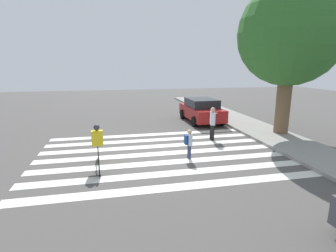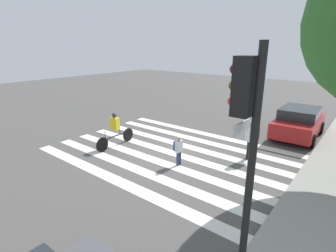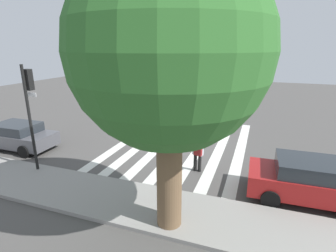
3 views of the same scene
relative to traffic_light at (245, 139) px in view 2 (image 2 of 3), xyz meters
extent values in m
plane|color=#4C4947|center=(-4.97, -5.29, -3.23)|extent=(60.00, 60.00, 0.00)
cube|color=gray|center=(-4.97, 0.96, -3.16)|extent=(36.00, 2.50, 0.14)
cube|color=silver|center=(-8.14, -5.29, -3.23)|extent=(0.51, 10.00, 0.01)
cube|color=silver|center=(-7.08, -5.29, -3.23)|extent=(0.51, 10.00, 0.01)
cube|color=silver|center=(-6.03, -5.29, -3.23)|extent=(0.51, 10.00, 0.01)
cube|color=silver|center=(-4.97, -5.29, -3.23)|extent=(0.51, 10.00, 0.01)
cube|color=silver|center=(-3.91, -5.29, -3.23)|extent=(0.51, 10.00, 0.01)
cube|color=silver|center=(-2.86, -5.29, -3.23)|extent=(0.51, 10.00, 0.01)
cube|color=silver|center=(-1.80, -5.29, -3.23)|extent=(0.51, 10.00, 0.01)
cylinder|color=black|center=(0.00, 0.13, -0.92)|extent=(0.12, 0.12, 4.61)
cube|color=black|center=(0.00, -0.08, 0.76)|extent=(0.32, 0.26, 0.84)
cube|color=silver|center=(0.00, -0.08, 0.16)|extent=(0.60, 0.02, 0.16)
sphere|color=#590F0F|center=(0.00, -0.24, 0.99)|extent=(0.15, 0.15, 0.15)
sphere|color=#59470F|center=(0.00, -0.24, 0.76)|extent=(0.15, 0.15, 0.15)
sphere|color=red|center=(0.00, -0.24, 0.53)|extent=(0.15, 0.15, 0.15)
cylinder|color=black|center=(-6.66, -2.31, -2.84)|extent=(0.15, 0.15, 0.78)
cylinder|color=black|center=(-6.46, -2.31, -2.84)|extent=(0.15, 0.15, 0.78)
cube|color=silver|center=(-6.56, -2.31, -2.14)|extent=(0.49, 0.31, 0.62)
sphere|color=tan|center=(-6.56, -2.31, -1.71)|extent=(0.24, 0.24, 0.24)
cube|color=maroon|center=(-6.60, -2.13, -2.14)|extent=(0.37, 0.24, 0.52)
cylinder|color=navy|center=(-4.24, -4.21, -2.95)|extent=(0.11, 0.11, 0.57)
cylinder|color=navy|center=(-4.09, -4.21, -2.95)|extent=(0.11, 0.11, 0.57)
cube|color=silver|center=(-4.17, -4.21, -2.44)|extent=(0.33, 0.15, 0.45)
sphere|color=tan|center=(-4.17, -4.21, -2.12)|extent=(0.18, 0.18, 0.18)
cube|color=navy|center=(-4.17, -4.35, -2.44)|extent=(0.25, 0.12, 0.38)
cylinder|color=black|center=(-3.15, -7.67, -2.90)|extent=(0.66, 0.08, 0.66)
cylinder|color=black|center=(-4.80, -7.78, -2.90)|extent=(0.66, 0.08, 0.66)
cube|color=black|center=(-3.97, -7.73, -2.72)|extent=(1.41, 0.12, 0.04)
cylinder|color=black|center=(-4.26, -7.74, -2.56)|extent=(0.03, 0.03, 0.32)
cylinder|color=black|center=(-3.35, -7.69, -2.52)|extent=(0.03, 0.03, 0.40)
cube|color=yellow|center=(-3.97, -7.73, -2.12)|extent=(0.26, 0.41, 0.55)
sphere|color=#333338|center=(-3.97, -7.73, -1.73)|extent=(0.22, 0.22, 0.22)
cube|color=maroon|center=(-10.77, -1.42, -2.60)|extent=(4.11, 1.97, 0.75)
cube|color=#23282D|center=(-10.77, -1.42, -1.96)|extent=(2.28, 1.77, 0.52)
cylinder|color=black|center=(-9.53, -0.47, -2.91)|extent=(0.64, 0.22, 0.64)
cylinder|color=black|center=(-9.49, -2.30, -2.91)|extent=(0.64, 0.22, 0.64)
cylinder|color=black|center=(-12.05, -0.53, -2.91)|extent=(0.64, 0.22, 0.64)
cylinder|color=black|center=(-12.01, -2.36, -2.91)|extent=(0.64, 0.22, 0.64)
camera|label=1|loc=(5.40, -7.13, 0.44)|focal=28.00mm
camera|label=2|loc=(3.52, 1.35, 1.31)|focal=28.00mm
camera|label=3|loc=(-8.88, 8.00, 2.06)|focal=28.00mm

